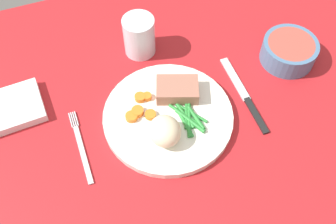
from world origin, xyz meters
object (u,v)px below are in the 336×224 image
salad_bowl (289,50)px  napkin (10,109)px  dinner_plate (168,117)px  knife (245,96)px  water_glass (139,38)px  meat_portion (177,90)px  fork (81,147)px

salad_bowl → napkin: salad_bowl is taller
dinner_plate → knife: dinner_plate is taller
dinner_plate → water_glass: water_glass is taller
salad_bowl → meat_portion: bearing=-176.2°
water_glass → knife: bearing=-50.2°
fork → napkin: 17.50cm
salad_bowl → napkin: 60.67cm
dinner_plate → meat_portion: meat_portion is taller
meat_portion → napkin: 34.43cm
knife → water_glass: (-16.69, 20.00, 3.73)cm
water_glass → salad_bowl: 33.11cm
fork → knife: 35.25cm
dinner_plate → fork: (-18.10, -0.26, -0.60)cm
fork → water_glass: size_ratio=1.82×
meat_portion → fork: 22.26cm
fork → water_glass: water_glass is taller
fork → knife: size_ratio=0.81×
fork → salad_bowl: size_ratio=1.38×
knife → salad_bowl: salad_bowl is taller
meat_portion → napkin: size_ratio=0.65×
fork → knife: bearing=-2.7°
napkin → water_glass: bearing=12.9°
dinner_plate → knife: (17.15, -0.29, -0.60)cm
fork → salad_bowl: salad_bowl is taller
fork → napkin: (-11.61, 13.07, 0.75)cm
fork → water_glass: 27.52cm
dinner_plate → meat_portion: (3.54, 4.13, 2.29)cm
dinner_plate → salad_bowl: bearing=10.9°
dinner_plate → fork: 18.11cm
fork → salad_bowl: (48.63, 6.16, 2.61)cm
knife → water_glass: 26.31cm
water_glass → meat_portion: bearing=-78.8°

